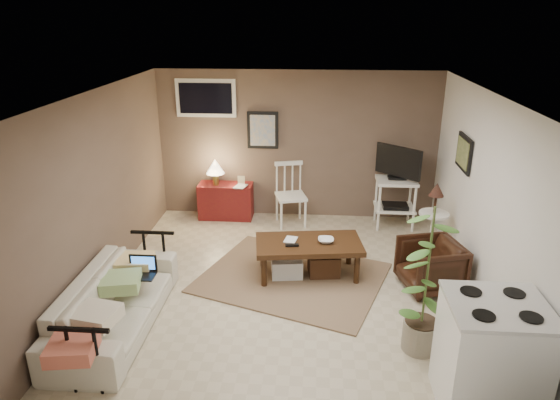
# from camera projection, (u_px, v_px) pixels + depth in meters

# --- Properties ---
(floor) EXTENTS (5.00, 5.00, 0.00)m
(floor) POSITION_uv_depth(u_px,v_px,m) (287.00, 291.00, 6.16)
(floor) COLOR #C1B293
(floor) RESTS_ON ground
(art_back) EXTENTS (0.50, 0.03, 0.60)m
(art_back) POSITION_uv_depth(u_px,v_px,m) (263.00, 130.00, 7.99)
(art_back) COLOR black
(art_right) EXTENTS (0.03, 0.60, 0.45)m
(art_right) POSITION_uv_depth(u_px,v_px,m) (464.00, 153.00, 6.44)
(art_right) COLOR black
(window) EXTENTS (0.96, 0.03, 0.60)m
(window) POSITION_uv_depth(u_px,v_px,m) (206.00, 98.00, 7.88)
(window) COLOR white
(rug) EXTENTS (2.68, 2.41, 0.02)m
(rug) POSITION_uv_depth(u_px,v_px,m) (292.00, 277.00, 6.45)
(rug) COLOR #7D6649
(rug) RESTS_ON floor
(coffee_table) EXTENTS (1.42, 0.87, 0.51)m
(coffee_table) POSITION_uv_depth(u_px,v_px,m) (308.00, 256.00, 6.42)
(coffee_table) COLOR #3B1F10
(coffee_table) RESTS_ON floor
(sofa) EXTENTS (0.60, 2.06, 0.81)m
(sofa) POSITION_uv_depth(u_px,v_px,m) (114.00, 294.00, 5.33)
(sofa) COLOR beige
(sofa) RESTS_ON floor
(sofa_pillows) EXTENTS (0.40, 1.96, 0.14)m
(sofa_pillows) POSITION_uv_depth(u_px,v_px,m) (109.00, 299.00, 5.07)
(sofa_pillows) COLOR beige
(sofa_pillows) RESTS_ON sofa
(sofa_end_rails) EXTENTS (0.55, 2.06, 0.69)m
(sofa_end_rails) POSITION_uv_depth(u_px,v_px,m) (125.00, 299.00, 5.34)
(sofa_end_rails) COLOR black
(sofa_end_rails) RESTS_ON floor
(laptop) EXTENTS (0.32, 0.23, 0.22)m
(laptop) POSITION_uv_depth(u_px,v_px,m) (142.00, 269.00, 5.60)
(laptop) COLOR black
(laptop) RESTS_ON sofa
(red_console) EXTENTS (0.88, 0.39, 1.01)m
(red_console) POSITION_uv_depth(u_px,v_px,m) (225.00, 198.00, 8.24)
(red_console) COLOR maroon
(red_console) RESTS_ON floor
(spindle_chair) EXTENTS (0.55, 0.55, 1.00)m
(spindle_chair) POSITION_uv_depth(u_px,v_px,m) (291.00, 196.00, 7.96)
(spindle_chair) COLOR white
(spindle_chair) RESTS_ON floor
(tv_stand) EXTENTS (0.62, 0.56, 1.31)m
(tv_stand) POSITION_uv_depth(u_px,v_px,m) (396.00, 185.00, 7.78)
(tv_stand) COLOR white
(tv_stand) RESTS_ON floor
(side_table) EXTENTS (0.40, 0.40, 1.08)m
(side_table) POSITION_uv_depth(u_px,v_px,m) (434.00, 212.00, 6.82)
(side_table) COLOR white
(side_table) RESTS_ON floor
(armchair) EXTENTS (0.78, 0.81, 0.69)m
(armchair) POSITION_uv_depth(u_px,v_px,m) (431.00, 263.00, 6.10)
(armchair) COLOR black
(armchair) RESTS_ON floor
(potted_plant) EXTENTS (0.40, 0.40, 1.59)m
(potted_plant) POSITION_uv_depth(u_px,v_px,m) (427.00, 276.00, 4.81)
(potted_plant) COLOR gray
(potted_plant) RESTS_ON floor
(stove) EXTENTS (0.80, 0.74, 1.04)m
(stove) POSITION_uv_depth(u_px,v_px,m) (490.00, 357.00, 4.18)
(stove) COLOR white
(stove) RESTS_ON floor
(bowl) EXTENTS (0.20, 0.06, 0.20)m
(bowl) POSITION_uv_depth(u_px,v_px,m) (326.00, 235.00, 6.32)
(bowl) COLOR #3B1F10
(bowl) RESTS_ON coffee_table
(book_table) EXTENTS (0.15, 0.04, 0.21)m
(book_table) POSITION_uv_depth(u_px,v_px,m) (285.00, 232.00, 6.38)
(book_table) COLOR #3B1F10
(book_table) RESTS_ON coffee_table
(book_console) EXTENTS (0.18, 0.07, 0.24)m
(book_console) POSITION_uv_depth(u_px,v_px,m) (235.00, 180.00, 8.01)
(book_console) COLOR #3B1F10
(book_console) RESTS_ON red_console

